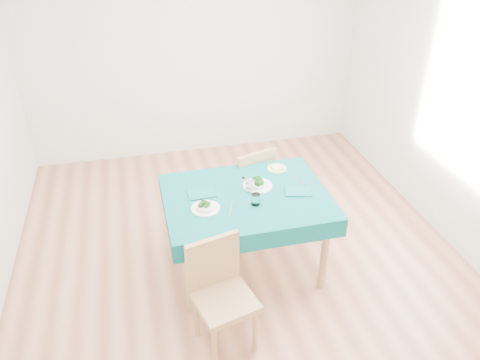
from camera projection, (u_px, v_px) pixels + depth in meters
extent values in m
cube|color=#9A5D40|center=(240.00, 260.00, 4.28)|extent=(4.00, 4.50, 0.02)
cube|color=silver|center=(194.00, 46.00, 5.43)|extent=(4.00, 0.02, 2.70)
cube|color=silver|center=(468.00, 101.00, 3.97)|extent=(0.02, 4.50, 2.70)
cube|color=#085557|center=(246.00, 232.00, 4.00)|extent=(1.33, 1.01, 0.76)
cube|color=#A0794B|center=(225.00, 293.00, 3.22)|extent=(0.49, 0.52, 1.00)
cube|color=#A0794B|center=(246.00, 176.00, 4.54)|extent=(0.53, 0.55, 1.02)
cube|color=silver|center=(201.00, 206.00, 3.66)|extent=(0.07, 0.20, 0.00)
cube|color=silver|center=(231.00, 209.00, 3.63)|extent=(0.07, 0.19, 0.00)
cube|color=silver|center=(246.00, 183.00, 3.96)|extent=(0.03, 0.19, 0.00)
cube|color=silver|center=(303.00, 184.00, 3.95)|extent=(0.04, 0.21, 0.00)
cube|color=#0B5F60|center=(202.00, 194.00, 3.81)|extent=(0.23, 0.16, 0.01)
cube|color=#0B5F60|center=(298.00, 191.00, 3.84)|extent=(0.25, 0.20, 0.01)
cylinder|color=white|center=(250.00, 186.00, 3.83)|extent=(0.07, 0.07, 0.10)
cylinder|color=white|center=(256.00, 199.00, 3.67)|extent=(0.07, 0.07, 0.09)
cylinder|color=#B7D065|center=(277.00, 168.00, 4.17)|extent=(0.18, 0.18, 0.01)
cube|color=beige|center=(277.00, 167.00, 4.16)|extent=(0.09, 0.09, 0.01)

